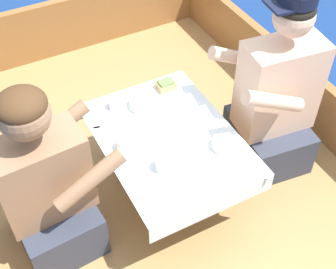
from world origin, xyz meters
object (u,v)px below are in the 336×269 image
person_starboard (275,101)px  coffee_cup_center (115,104)px  sandwich (166,85)px  coffee_cup_port (124,144)px  coffee_cup_starboard (164,164)px  person_port (47,188)px

person_starboard → coffee_cup_center: person_starboard is taller
person_starboard → sandwich: size_ratio=10.52×
person_starboard → coffee_cup_port: size_ratio=11.41×
sandwich → coffee_cup_starboard: bearing=-118.7°
sandwich → coffee_cup_center: bearing=-178.6°
person_port → coffee_cup_starboard: 0.54m
person_starboard → coffee_cup_center: size_ratio=11.52×
coffee_cup_port → coffee_cup_starboard: 0.23m
sandwich → coffee_cup_port: 0.48m
person_starboard → coffee_cup_port: bearing=2.2°
coffee_cup_port → coffee_cup_center: size_ratio=1.01×
coffee_cup_center → coffee_cup_starboard: bearing=-86.4°
coffee_cup_port → coffee_cup_center: coffee_cup_port is taller
sandwich → coffee_cup_starboard: size_ratio=0.93×
coffee_cup_port → coffee_cup_starboard: (0.11, -0.20, 0.00)m
person_starboard → person_port: bearing=5.5°
person_port → coffee_cup_center: 0.58m
coffee_cup_starboard → person_port: bearing=162.1°
person_port → coffee_cup_port: (0.40, 0.04, 0.06)m
coffee_cup_port → coffee_cup_center: bearing=74.5°
person_starboard → coffee_cup_port: person_starboard is taller
coffee_cup_port → person_port: bearing=-174.6°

